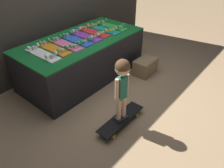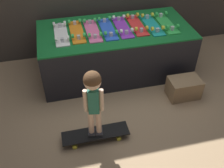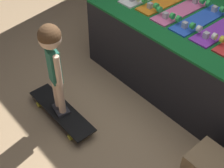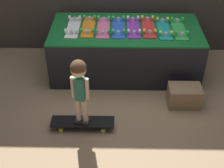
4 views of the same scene
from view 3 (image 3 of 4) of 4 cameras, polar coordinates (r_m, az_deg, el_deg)
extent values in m
plane|color=#9E7F5B|center=(2.84, 7.71, -5.63)|extent=(16.00, 16.00, 0.00)
cube|color=black|center=(2.98, 16.00, 4.37)|extent=(2.08, 1.00, 0.67)
cube|color=#146028|center=(2.79, 17.34, 10.00)|extent=(2.08, 1.00, 0.02)
cube|color=orange|center=(3.05, 9.66, 14.60)|extent=(0.17, 0.62, 0.01)
cube|color=#B7B7BC|center=(2.90, 6.97, 14.05)|extent=(0.04, 0.04, 0.05)
cylinder|color=green|center=(2.84, 8.09, 13.95)|extent=(0.03, 0.05, 0.05)
cylinder|color=green|center=(2.93, 5.95, 15.03)|extent=(0.03, 0.05, 0.05)
cube|color=pink|center=(2.92, 12.41, 12.91)|extent=(0.17, 0.62, 0.01)
cube|color=#B7B7BC|center=(3.06, 15.00, 14.52)|extent=(0.04, 0.04, 0.05)
cylinder|color=green|center=(3.01, 16.20, 14.39)|extent=(0.03, 0.05, 0.05)
cube|color=#B7B7BC|center=(2.76, 9.76, 12.27)|extent=(0.04, 0.04, 0.05)
cylinder|color=green|center=(2.71, 10.98, 12.12)|extent=(0.03, 0.05, 0.05)
cylinder|color=green|center=(2.79, 8.69, 13.32)|extent=(0.03, 0.05, 0.05)
cube|color=blue|center=(2.83, 15.71, 11.21)|extent=(0.17, 0.62, 0.01)
cube|color=#B7B7BC|center=(2.97, 18.24, 12.92)|extent=(0.04, 0.04, 0.05)
cylinder|color=green|center=(2.92, 19.52, 12.75)|extent=(0.03, 0.05, 0.05)
cylinder|color=green|center=(2.99, 17.20, 13.93)|extent=(0.03, 0.05, 0.05)
cube|color=#B7B7BC|center=(2.66, 13.17, 10.48)|extent=(0.04, 0.04, 0.05)
cylinder|color=green|center=(2.61, 14.50, 10.28)|extent=(0.03, 0.05, 0.05)
cylinder|color=green|center=(2.68, 12.05, 11.61)|extent=(0.03, 0.05, 0.05)
cube|color=purple|center=(2.74, 19.21, 9.37)|extent=(0.17, 0.62, 0.01)
cube|color=#B7B7BC|center=(2.57, 16.82, 8.53)|extent=(0.04, 0.04, 0.05)
cylinder|color=white|center=(2.53, 18.25, 8.26)|extent=(0.03, 0.05, 0.05)
cylinder|color=white|center=(2.59, 15.65, 9.72)|extent=(0.03, 0.05, 0.05)
cylinder|color=yellow|center=(2.51, 19.55, 7.72)|extent=(0.03, 0.05, 0.05)
cube|color=black|center=(2.77, -9.27, -4.82)|extent=(0.75, 0.20, 0.01)
cube|color=#B7B7BC|center=(2.65, -6.17, -8.31)|extent=(0.04, 0.04, 0.05)
cylinder|color=yellow|center=(2.70, -4.68, -7.78)|extent=(0.05, 0.03, 0.05)
cylinder|color=yellow|center=(2.64, -7.62, -9.56)|extent=(0.05, 0.03, 0.05)
cube|color=#B7B7BC|center=(2.95, -11.88, -2.54)|extent=(0.04, 0.04, 0.05)
cylinder|color=yellow|center=(2.99, -10.46, -2.15)|extent=(0.05, 0.03, 0.05)
cylinder|color=yellow|center=(2.94, -13.19, -3.63)|extent=(0.05, 0.03, 0.05)
cube|color=#2D2D33|center=(2.73, -8.95, -5.10)|extent=(0.09, 0.12, 0.03)
cylinder|color=#DBB293|center=(2.60, -9.37, -2.36)|extent=(0.06, 0.06, 0.34)
cube|color=#2D2D33|center=(2.78, -9.66, -3.99)|extent=(0.09, 0.12, 0.03)
cylinder|color=#DBB293|center=(2.66, -10.10, -1.25)|extent=(0.06, 0.06, 0.34)
cube|color=#236651|center=(2.44, -10.53, 3.17)|extent=(0.12, 0.10, 0.30)
cylinder|color=#DBB293|center=(2.37, -9.83, 2.39)|extent=(0.05, 0.05, 0.27)
cylinder|color=#DBB293|center=(2.49, -11.26, 4.37)|extent=(0.05, 0.05, 0.27)
sphere|color=#DBB293|center=(2.29, -11.33, 8.22)|extent=(0.17, 0.17, 0.17)
sphere|color=#4C331E|center=(2.27, -11.40, 8.67)|extent=(0.17, 0.17, 0.17)
camera|label=1|loc=(3.39, -54.83, 26.85)|focal=35.00mm
camera|label=2|loc=(2.22, -78.90, 20.48)|focal=42.00mm
camera|label=4|loc=(2.29, -103.70, 8.00)|focal=50.00mm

